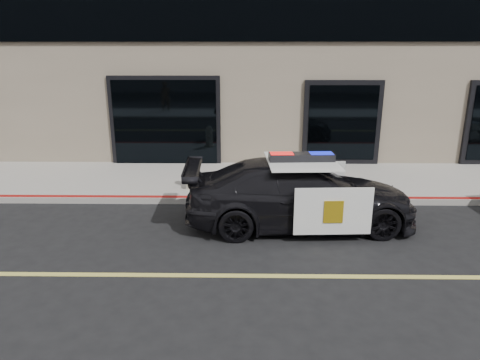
{
  "coord_description": "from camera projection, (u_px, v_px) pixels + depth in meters",
  "views": [
    {
      "loc": [
        1.53,
        -6.31,
        3.55
      ],
      "look_at": [
        1.4,
        2.2,
        1.0
      ],
      "focal_mm": 32.0,
      "sensor_mm": 36.0,
      "label": 1
    }
  ],
  "objects": [
    {
      "name": "fire_hydrant",
      "position": [
        192.0,
        175.0,
        11.01
      ],
      "size": [
        0.36,
        0.5,
        0.79
      ],
      "color": "silver",
      "rests_on": "sidewalk_n"
    },
    {
      "name": "ground",
      "position": [
        154.0,
        275.0,
        7.09
      ],
      "size": [
        120.0,
        120.0,
        0.0
      ],
      "primitive_type": "plane",
      "color": "black",
      "rests_on": "ground"
    },
    {
      "name": "police_car",
      "position": [
        300.0,
        193.0,
        8.98
      ],
      "size": [
        2.46,
        4.99,
        1.57
      ],
      "color": "black",
      "rests_on": "ground"
    },
    {
      "name": "sidewalk_n",
      "position": [
        192.0,
        180.0,
        12.09
      ],
      "size": [
        60.0,
        3.5,
        0.15
      ],
      "primitive_type": "cube",
      "color": "gray",
      "rests_on": "ground"
    }
  ]
}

